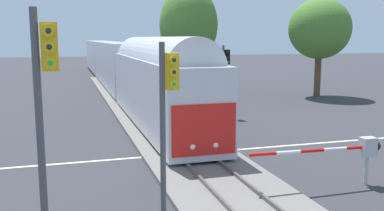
{
  "coord_description": "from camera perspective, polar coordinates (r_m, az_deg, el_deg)",
  "views": [
    {
      "loc": [
        -5.34,
        -18.74,
        5.42
      ],
      "look_at": [
        0.77,
        1.8,
        2.0
      ],
      "focal_mm": 39.8,
      "sensor_mm": 36.0,
      "label": 1
    }
  ],
  "objects": [
    {
      "name": "ground_plane",
      "position": [
        20.23,
        -0.65,
        -6.47
      ],
      "size": [
        220.0,
        220.0,
        0.0
      ],
      "primitive_type": "plane",
      "color": "#333338"
    },
    {
      "name": "road_centre_stripe",
      "position": [
        20.23,
        -0.65,
        -6.46
      ],
      "size": [
        44.0,
        0.2,
        0.01
      ],
      "color": "beige",
      "rests_on": "ground"
    },
    {
      "name": "railway_track",
      "position": [
        20.2,
        -0.65,
        -6.21
      ],
      "size": [
        4.4,
        80.0,
        0.32
      ],
      "color": "slate",
      "rests_on": "ground"
    },
    {
      "name": "commuter_train",
      "position": [
        46.98,
        -10.06,
        5.65
      ],
      "size": [
        3.04,
        64.97,
        5.16
      ],
      "color": "silver",
      "rests_on": "railway_track"
    },
    {
      "name": "crossing_gate_near",
      "position": [
        16.71,
        21.07,
        -5.5
      ],
      "size": [
        5.29,
        0.4,
        1.8
      ],
      "color": "#B7B7BC",
      "rests_on": "ground"
    },
    {
      "name": "traffic_signal_far_side",
      "position": [
        29.2,
        4.47,
        4.89
      ],
      "size": [
        0.53,
        0.38,
        4.93
      ],
      "color": "#4C4C51",
      "rests_on": "ground"
    },
    {
      "name": "traffic_signal_median",
      "position": [
        11.65,
        -3.3,
        -0.11
      ],
      "size": [
        0.53,
        0.38,
        5.31
      ],
      "color": "#4C4C51",
      "rests_on": "ground"
    },
    {
      "name": "traffic_signal_near_left",
      "position": [
        9.38,
        -19.12,
        0.05
      ],
      "size": [
        0.53,
        0.38,
        6.04
      ],
      "color": "#4C4C51",
      "rests_on": "ground"
    },
    {
      "name": "elm_centre_background",
      "position": [
        43.27,
        -0.46,
        10.78
      ],
      "size": [
        5.84,
        5.84,
        10.52
      ],
      "color": "#4C3828",
      "rests_on": "ground"
    },
    {
      "name": "maple_right_background",
      "position": [
        41.03,
        16.74,
        9.8
      ],
      "size": [
        5.63,
        5.63,
        9.0
      ],
      "color": "brown",
      "rests_on": "ground"
    }
  ]
}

